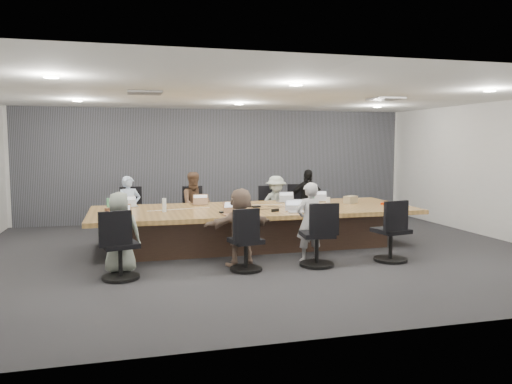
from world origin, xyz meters
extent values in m
cube|color=#2B2B2F|center=(0.00, 0.00, 0.00)|extent=(10.00, 8.00, 0.00)
cube|color=white|center=(0.00, 0.00, 2.80)|extent=(10.00, 8.00, 0.00)
cube|color=silver|center=(0.00, 4.00, 1.40)|extent=(10.00, 0.00, 2.80)
cube|color=silver|center=(0.00, -4.00, 1.40)|extent=(10.00, 0.00, 2.80)
cube|color=silver|center=(5.00, 0.00, 1.40)|extent=(0.00, 8.00, 2.80)
cube|color=#52545D|center=(0.00, 3.92, 1.40)|extent=(9.80, 0.04, 2.80)
cube|color=#473024|center=(0.00, 0.50, 0.33)|extent=(4.80, 1.40, 0.66)
cube|color=#A5793E|center=(0.00, 0.50, 0.70)|extent=(6.00, 2.20, 0.08)
imported|color=#ACC2E3|center=(-2.28, 1.85, 0.65)|extent=(0.53, 0.41, 1.29)
cube|color=#B2B2B7|center=(-2.28, 1.30, 0.75)|extent=(0.33, 0.26, 0.02)
imported|color=brown|center=(-0.94, 1.85, 0.68)|extent=(0.75, 0.64, 1.35)
cube|color=#8C6647|center=(-0.94, 1.30, 0.75)|extent=(0.31, 0.22, 0.02)
imported|color=#9CA69B|center=(0.83, 1.85, 0.62)|extent=(0.88, 0.63, 1.24)
cube|color=#B2B2B7|center=(0.83, 1.30, 0.75)|extent=(0.31, 0.22, 0.02)
imported|color=black|center=(1.56, 1.85, 0.69)|extent=(0.85, 0.48, 1.37)
cube|color=#B2B2B7|center=(1.56, 1.30, 0.75)|extent=(0.31, 0.23, 0.02)
imported|color=gray|center=(-2.44, -0.85, 0.62)|extent=(0.62, 0.42, 1.24)
cube|color=#8C6647|center=(-2.44, -0.30, 0.75)|extent=(0.35, 0.26, 0.02)
imported|color=#7B6252|center=(-0.58, -0.85, 0.63)|extent=(1.21, 0.60, 1.25)
cube|color=#8C6647|center=(-0.58, -0.30, 0.75)|extent=(0.39, 0.30, 0.02)
imported|color=#ABAAAD|center=(0.58, -0.85, 0.66)|extent=(0.51, 0.37, 1.31)
cube|color=#B2B2B7|center=(0.58, -0.30, 0.75)|extent=(0.35, 0.26, 0.02)
cylinder|color=#50A571|center=(-2.65, 0.82, 0.85)|extent=(0.08, 0.08, 0.23)
cylinder|color=#50A571|center=(0.99, 0.06, 0.85)|extent=(0.08, 0.08, 0.23)
cylinder|color=silver|center=(-1.69, 0.38, 0.86)|extent=(0.08, 0.08, 0.24)
cylinder|color=white|center=(-0.22, 0.95, 0.79)|extent=(0.09, 0.09, 0.11)
cylinder|color=white|center=(1.67, 0.93, 0.79)|extent=(0.09, 0.09, 0.11)
cylinder|color=brown|center=(-2.65, 0.28, 0.80)|extent=(0.11, 0.11, 0.12)
cube|color=black|center=(-0.69, -0.02, 0.75)|extent=(0.16, 0.12, 0.03)
cube|color=black|center=(0.04, 0.56, 0.76)|extent=(0.17, 0.14, 0.03)
cube|color=black|center=(0.22, -0.11, 0.77)|extent=(0.15, 0.08, 0.05)
cube|color=tan|center=(2.06, 0.70, 0.81)|extent=(0.33, 0.29, 0.15)
cube|color=#C73305|center=(2.64, 0.33, 0.76)|extent=(0.23, 0.20, 0.04)
camera|label=1|loc=(-2.35, -8.51, 1.96)|focal=35.00mm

